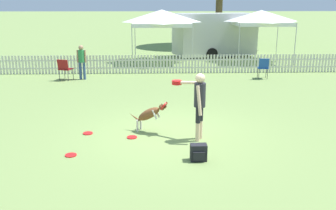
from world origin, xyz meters
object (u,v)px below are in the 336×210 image
(handler_person, at_px, (198,98))
(frisbee_near_dog, at_px, (132,137))
(frisbee_near_handler, at_px, (71,155))
(frisbee_midfield, at_px, (88,133))
(folding_chair_center, at_px, (263,66))
(folding_chair_blue_left, at_px, (65,68))
(canopy_tent_main, at_px, (162,18))
(leaping_dog, at_px, (150,114))
(canopy_tent_secondary, at_px, (261,18))
(spectator_standing, at_px, (82,59))
(backpack_on_grass, at_px, (199,153))
(equipment_trailer, at_px, (214,34))

(handler_person, relative_size, frisbee_near_dog, 6.57)
(frisbee_near_handler, height_order, frisbee_midfield, same)
(frisbee_near_dog, xyz_separation_m, folding_chair_center, (5.38, 7.22, 0.55))
(folding_chair_blue_left, xyz_separation_m, canopy_tent_main, (4.32, 4.86, 1.89))
(frisbee_near_dog, distance_m, frisbee_midfield, 1.22)
(leaping_dog, xyz_separation_m, canopy_tent_main, (0.56, 11.70, 1.94))
(handler_person, distance_m, canopy_tent_secondary, 13.42)
(spectator_standing, bearing_deg, leaping_dog, 123.23)
(handler_person, bearing_deg, canopy_tent_secondary, 4.30)
(leaping_dog, height_order, folding_chair_center, folding_chair_center)
(frisbee_near_handler, xyz_separation_m, frisbee_near_dog, (1.30, 1.09, 0.00))
(handler_person, height_order, frisbee_near_dog, handler_person)
(backpack_on_grass, relative_size, spectator_standing, 0.24)
(backpack_on_grass, height_order, spectator_standing, spectator_standing)
(frisbee_midfield, height_order, backpack_on_grass, backpack_on_grass)
(handler_person, relative_size, canopy_tent_main, 0.53)
(folding_chair_blue_left, distance_m, canopy_tent_secondary, 11.21)
(frisbee_midfield, height_order, canopy_tent_secondary, canopy_tent_secondary)
(backpack_on_grass, height_order, canopy_tent_secondary, canopy_tent_secondary)
(folding_chair_center, height_order, canopy_tent_main, canopy_tent_main)
(leaping_dog, distance_m, canopy_tent_secondary, 13.47)
(frisbee_near_handler, relative_size, frisbee_midfield, 1.00)
(canopy_tent_secondary, bearing_deg, frisbee_near_dog, -118.15)
(canopy_tent_secondary, bearing_deg, folding_chair_center, -103.13)
(frisbee_midfield, xyz_separation_m, equipment_trailer, (5.44, 13.85, 1.37))
(handler_person, relative_size, frisbee_near_handler, 6.57)
(frisbee_midfield, height_order, folding_chair_center, folding_chair_center)
(frisbee_near_handler, xyz_separation_m, folding_chair_center, (6.68, 8.30, 0.55))
(leaping_dog, xyz_separation_m, backpack_on_grass, (1.07, -1.85, -0.32))
(frisbee_near_handler, distance_m, spectator_standing, 8.64)
(handler_person, distance_m, folding_chair_center, 8.28)
(folding_chair_blue_left, relative_size, spectator_standing, 0.62)
(frisbee_midfield, height_order, canopy_tent_main, canopy_tent_main)
(handler_person, xyz_separation_m, backpack_on_grass, (-0.11, -1.29, -0.88))
(frisbee_midfield, distance_m, equipment_trailer, 14.94)
(handler_person, bearing_deg, frisbee_near_handler, 133.63)
(frisbee_near_dog, xyz_separation_m, frisbee_midfield, (-1.17, 0.34, 0.00))
(frisbee_near_dog, xyz_separation_m, backpack_on_grass, (1.52, -1.45, 0.17))
(frisbee_midfield, distance_m, canopy_tent_secondary, 14.40)
(frisbee_midfield, bearing_deg, canopy_tent_secondary, 57.04)
(canopy_tent_main, bearing_deg, leaping_dog, -92.75)
(frisbee_near_handler, xyz_separation_m, canopy_tent_secondary, (7.86, 13.34, 2.43))
(frisbee_midfield, bearing_deg, leaping_dog, 2.09)
(frisbee_near_dog, bearing_deg, folding_chair_center, 53.29)
(frisbee_near_handler, bearing_deg, spectator_standing, 98.52)
(frisbee_near_dog, relative_size, canopy_tent_main, 0.08)
(frisbee_near_dog, bearing_deg, backpack_on_grass, -43.62)
(backpack_on_grass, xyz_separation_m, equipment_trailer, (2.76, 15.64, 1.20))
(backpack_on_grass, xyz_separation_m, canopy_tent_main, (-0.51, 13.55, 2.26))
(folding_chair_blue_left, distance_m, canopy_tent_main, 6.77)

